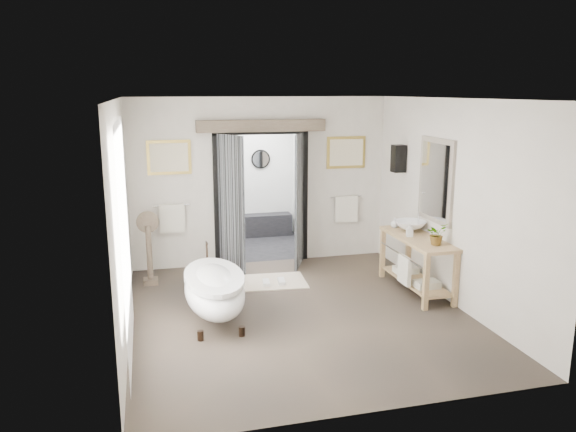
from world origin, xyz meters
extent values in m
plane|color=brown|center=(0.00, 0.00, 0.00)|extent=(5.00, 5.00, 0.00)
cube|color=beige|center=(0.00, -2.50, 1.45)|extent=(4.50, 0.02, 2.90)
cube|color=beige|center=(-2.25, 0.00, 1.45)|extent=(0.02, 5.00, 2.90)
cube|color=beige|center=(2.25, 0.00, 1.45)|extent=(0.02, 5.00, 2.90)
cube|color=beige|center=(-1.52, 2.50, 1.45)|extent=(1.45, 0.02, 2.90)
cube|color=beige|center=(1.52, 2.50, 1.45)|extent=(1.45, 0.02, 2.90)
cube|color=beige|center=(0.00, 2.50, 2.60)|extent=(1.60, 0.02, 0.60)
cube|color=silver|center=(0.00, 0.00, 2.90)|extent=(4.50, 5.00, 0.02)
cube|color=silver|center=(-2.20, -0.60, 1.35)|extent=(0.02, 2.20, 2.70)
cube|color=gray|center=(2.23, 0.44, 1.70)|extent=(0.05, 0.95, 1.25)
cube|color=silver|center=(2.19, 0.44, 1.70)|extent=(0.01, 0.80, 1.10)
cube|color=black|center=(2.13, 1.55, 1.90)|extent=(0.20, 0.20, 0.45)
sphere|color=#FFCC8C|center=(2.13, 1.55, 1.90)|extent=(0.10, 0.10, 0.10)
cube|color=black|center=(0.00, 3.50, 0.01)|extent=(2.20, 2.00, 0.01)
cube|color=silver|center=(0.00, 3.50, 2.50)|extent=(2.20, 2.00, 0.02)
cube|color=white|center=(0.00, 4.50, 1.25)|extent=(2.20, 0.02, 2.50)
cube|color=white|center=(-1.10, 3.50, 1.25)|extent=(0.02, 2.00, 2.50)
cube|color=white|center=(1.10, 3.50, 1.25)|extent=(0.02, 2.00, 2.50)
cube|color=black|center=(0.00, 4.32, 0.23)|extent=(2.00, 0.35, 0.45)
cylinder|color=silver|center=(-0.40, 4.47, 1.60)|extent=(0.40, 0.03, 0.40)
cylinder|color=silver|center=(0.40, 4.47, 1.60)|extent=(0.40, 0.03, 0.40)
cube|color=black|center=(-0.80, 2.50, 1.15)|extent=(0.07, 0.10, 2.30)
cube|color=black|center=(0.80, 2.50, 1.15)|extent=(0.07, 0.10, 2.30)
cube|color=black|center=(0.00, 2.50, 2.30)|extent=(1.67, 0.10, 0.07)
cube|color=black|center=(-0.60, 2.15, 1.15)|extent=(0.37, 0.74, 2.30)
cube|color=black|center=(0.60, 2.15, 1.15)|extent=(0.37, 0.74, 2.30)
cube|color=#675C4A|center=(0.00, 2.40, 2.42)|extent=(2.20, 0.20, 0.20)
cube|color=#B0923D|center=(-1.55, 2.48, 1.92)|extent=(0.72, 0.03, 0.57)
cube|color=beige|center=(-1.55, 2.46, 1.92)|extent=(0.62, 0.01, 0.47)
cube|color=#B0923D|center=(1.55, 2.48, 1.92)|extent=(0.72, 0.03, 0.57)
cube|color=beige|center=(1.55, 2.46, 1.92)|extent=(0.62, 0.01, 0.47)
cylinder|color=silver|center=(-1.55, 2.44, 1.12)|extent=(0.60, 0.02, 0.02)
cube|color=silver|center=(-1.55, 2.42, 0.90)|extent=(0.42, 0.08, 0.48)
cylinder|color=silver|center=(1.55, 2.44, 1.12)|extent=(0.60, 0.02, 0.02)
cube|color=silver|center=(1.55, 2.42, 0.90)|extent=(0.42, 0.08, 0.48)
cylinder|color=black|center=(-1.39, -0.51, 0.06)|extent=(0.08, 0.08, 0.12)
cylinder|color=black|center=(-0.88, -0.51, 0.06)|extent=(0.08, 0.08, 0.12)
cylinder|color=black|center=(-1.39, 0.73, 0.06)|extent=(0.08, 0.08, 0.12)
cylinder|color=black|center=(-0.88, 0.73, 0.06)|extent=(0.08, 0.08, 0.12)
ellipsoid|color=white|center=(-1.14, 0.11, 0.40)|extent=(0.78, 1.75, 0.56)
cylinder|color=black|center=(-1.14, 0.91, 0.74)|extent=(0.03, 0.03, 0.23)
cube|color=tan|center=(1.75, -0.30, 0.42)|extent=(0.07, 0.07, 0.85)
cube|color=tan|center=(2.21, -0.30, 0.42)|extent=(0.07, 0.07, 0.85)
cube|color=tan|center=(1.75, 1.18, 0.42)|extent=(0.07, 0.07, 0.85)
cube|color=tan|center=(2.21, 1.18, 0.42)|extent=(0.07, 0.07, 0.85)
cube|color=tan|center=(1.98, 0.44, 0.82)|extent=(0.55, 1.60, 0.05)
cube|color=tan|center=(1.98, 0.44, 0.16)|extent=(0.45, 1.50, 0.03)
cylinder|color=silver|center=(1.71, 0.44, 0.60)|extent=(0.02, 1.40, 0.02)
cube|color=silver|center=(1.71, 0.29, 0.40)|extent=(0.06, 0.34, 0.42)
cube|color=silver|center=(1.98, 0.09, 0.23)|extent=(0.35, 0.25, 0.10)
cube|color=silver|center=(1.98, 0.79, 0.23)|extent=(0.35, 0.25, 0.10)
cube|color=#675C4A|center=(-1.95, 1.77, 0.04)|extent=(0.23, 0.23, 0.08)
cylinder|color=#675C4A|center=(-1.95, 1.77, 0.51)|extent=(0.09, 0.09, 0.87)
cylinder|color=silver|center=(-1.95, 1.79, 1.01)|extent=(0.31, 0.02, 0.31)
cylinder|color=#675C4A|center=(-1.95, 1.78, 1.01)|extent=(0.35, 0.02, 0.35)
cube|color=beige|center=(-0.13, 1.38, 0.01)|extent=(1.26, 0.89, 0.01)
cube|color=silver|center=(-0.19, 1.26, 0.04)|extent=(0.14, 0.28, 0.05)
cube|color=silver|center=(0.06, 1.26, 0.04)|extent=(0.14, 0.28, 0.05)
imported|color=white|center=(2.01, 0.78, 0.93)|extent=(0.58, 0.58, 0.17)
imported|color=gray|center=(2.03, -0.01, 1.01)|extent=(0.35, 0.32, 0.31)
imported|color=gray|center=(1.86, 0.50, 0.95)|extent=(0.11, 0.11, 0.20)
imported|color=gray|center=(1.89, 1.08, 0.93)|extent=(0.14, 0.14, 0.16)
camera|label=1|loc=(-1.93, -6.97, 3.00)|focal=35.00mm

